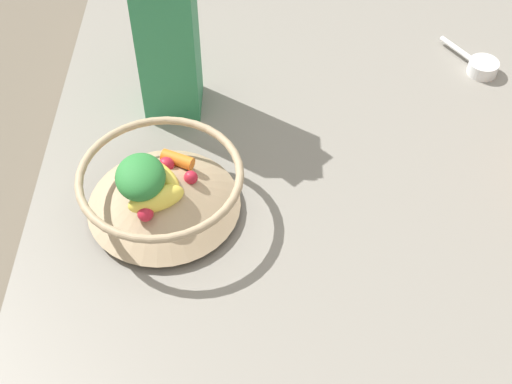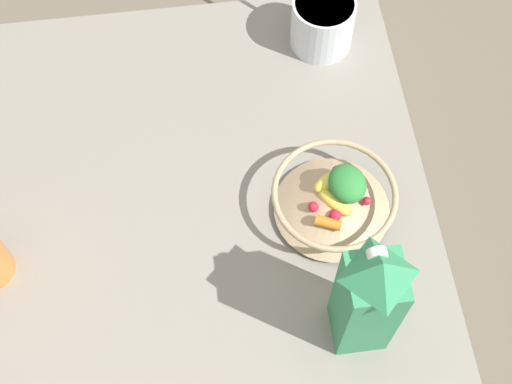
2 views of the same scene
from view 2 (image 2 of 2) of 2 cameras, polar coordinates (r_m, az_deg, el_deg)
name	(u,v)px [view 2 (image 2 of 2)]	position (r m, az deg, el deg)	size (l,w,h in m)	color
ground_plane	(147,251)	(1.19, -8.74, -4.67)	(6.00, 6.00, 0.00)	#665B4C
countertop	(145,245)	(1.17, -8.89, -4.23)	(0.95, 0.95, 0.05)	gray
fruit_bowl	(334,199)	(1.13, 6.27, -0.57)	(0.20, 0.20, 0.09)	tan
milk_carton	(368,299)	(0.97, 8.96, -8.45)	(0.07, 0.07, 0.26)	#338C59
yogurt_tub	(322,21)	(1.31, 5.34, 13.49)	(0.11, 0.14, 0.21)	silver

